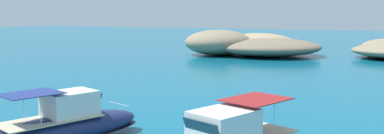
{
  "coord_description": "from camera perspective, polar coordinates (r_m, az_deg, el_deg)",
  "views": [
    {
      "loc": [
        14.91,
        -4.96,
        6.92
      ],
      "look_at": [
        -0.36,
        24.37,
        2.86
      ],
      "focal_mm": 39.5,
      "sensor_mm": 36.0,
      "label": 1
    }
  ],
  "objects": [
    {
      "name": "motorboat_navy",
      "position": [
        23.95,
        -16.96,
        -7.73
      ],
      "size": [
        5.57,
        10.03,
        3.01
      ],
      "color": "navy",
      "rests_on": "ground"
    },
    {
      "name": "islet_large",
      "position": [
        75.89,
        7.36,
        3.07
      ],
      "size": [
        26.07,
        23.65,
        4.41
      ],
      "color": "#756651",
      "rests_on": "ground"
    }
  ]
}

